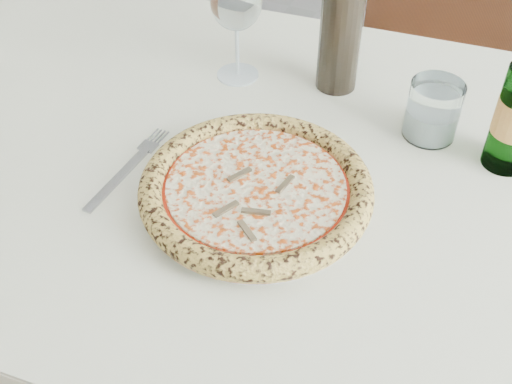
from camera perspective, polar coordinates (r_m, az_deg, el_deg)
dining_table at (r=1.05m, az=2.33°, el=-0.67°), size 1.63×1.06×0.76m
chair_far at (r=1.71m, az=13.69°, el=11.44°), size 0.59×0.59×0.93m
plate at (r=0.92m, az=0.00°, el=-0.51°), size 0.30×0.30×0.02m
pizza at (r=0.91m, az=-0.00°, el=0.30°), size 0.33×0.33×0.03m
fork at (r=0.99m, az=-11.38°, el=2.04°), size 0.03×0.22×0.00m
wine_glass at (r=1.12m, az=-1.78°, el=16.43°), size 0.09×0.09×0.20m
tumbler at (r=1.06m, az=15.41°, el=6.74°), size 0.08×0.08×0.09m
wine_bottle at (r=1.11m, az=7.62°, el=14.78°), size 0.07×0.07×0.29m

